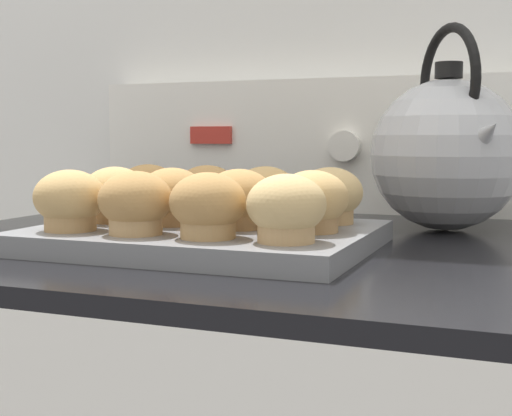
{
  "coord_description": "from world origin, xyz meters",
  "views": [
    {
      "loc": [
        0.34,
        -0.42,
        1.0
      ],
      "look_at": [
        0.07,
        0.27,
        0.93
      ],
      "focal_mm": 50.0,
      "sensor_mm": 36.0,
      "label": 1
    }
  ],
  "objects": [
    {
      "name": "wall_back",
      "position": [
        0.0,
        0.73,
        1.2
      ],
      "size": [
        8.0,
        0.05,
        2.4
      ],
      "color": "silver",
      "rests_on": "ground_plane"
    },
    {
      "name": "control_panel",
      "position": [
        0.0,
        0.68,
        0.99
      ],
      "size": [
        0.72,
        0.07,
        0.21
      ],
      "color": "white",
      "rests_on": "stove_range"
    },
    {
      "name": "muffin_pan",
      "position": [
        0.01,
        0.26,
        0.9
      ],
      "size": [
        0.35,
        0.27,
        0.02
      ],
      "color": "slate",
      "rests_on": "stove_range"
    },
    {
      "name": "muffin_r0_c0",
      "position": [
        -0.1,
        0.18,
        0.94
      ],
      "size": [
        0.07,
        0.07,
        0.06
      ],
      "color": "tan",
      "rests_on": "muffin_pan"
    },
    {
      "name": "muffin_r0_c1",
      "position": [
        -0.03,
        0.18,
        0.94
      ],
      "size": [
        0.07,
        0.07,
        0.06
      ],
      "color": "tan",
      "rests_on": "muffin_pan"
    },
    {
      "name": "muffin_r0_c2",
      "position": [
        0.05,
        0.18,
        0.94
      ],
      "size": [
        0.07,
        0.07,
        0.06
      ],
      "color": "tan",
      "rests_on": "muffin_pan"
    },
    {
      "name": "muffin_r0_c3",
      "position": [
        0.13,
        0.18,
        0.94
      ],
      "size": [
        0.07,
        0.07,
        0.06
      ],
      "color": "tan",
      "rests_on": "muffin_pan"
    },
    {
      "name": "muffin_r1_c0",
      "position": [
        -0.1,
        0.26,
        0.94
      ],
      "size": [
        0.07,
        0.07,
        0.06
      ],
      "color": "olive",
      "rests_on": "muffin_pan"
    },
    {
      "name": "muffin_r1_c1",
      "position": [
        -0.03,
        0.26,
        0.94
      ],
      "size": [
        0.07,
        0.07,
        0.06
      ],
      "color": "#A37A4C",
      "rests_on": "muffin_pan"
    },
    {
      "name": "muffin_r1_c2",
      "position": [
        0.05,
        0.26,
        0.94
      ],
      "size": [
        0.07,
        0.07,
        0.06
      ],
      "color": "#A37A4C",
      "rests_on": "muffin_pan"
    },
    {
      "name": "muffin_r1_c3",
      "position": [
        0.13,
        0.26,
        0.94
      ],
      "size": [
        0.07,
        0.07,
        0.06
      ],
      "color": "#A37A4C",
      "rests_on": "muffin_pan"
    },
    {
      "name": "muffin_r2_c0",
      "position": [
        -0.1,
        0.34,
        0.94
      ],
      "size": [
        0.07,
        0.07,
        0.06
      ],
      "color": "#A37A4C",
      "rests_on": "muffin_pan"
    },
    {
      "name": "muffin_r2_c1",
      "position": [
        -0.02,
        0.34,
        0.94
      ],
      "size": [
        0.07,
        0.07,
        0.06
      ],
      "color": "#A37A4C",
      "rests_on": "muffin_pan"
    },
    {
      "name": "muffin_r2_c2",
      "position": [
        0.05,
        0.33,
        0.94
      ],
      "size": [
        0.07,
        0.07,
        0.06
      ],
      "color": "tan",
      "rests_on": "muffin_pan"
    },
    {
      "name": "muffin_r2_c3",
      "position": [
        0.13,
        0.34,
        0.94
      ],
      "size": [
        0.07,
        0.07,
        0.06
      ],
      "color": "tan",
      "rests_on": "muffin_pan"
    },
    {
      "name": "tea_kettle",
      "position": [
        0.23,
        0.5,
        0.98
      ],
      "size": [
        0.19,
        0.21,
        0.26
      ],
      "color": "#ADAFB5",
      "rests_on": "stove_range"
    }
  ]
}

